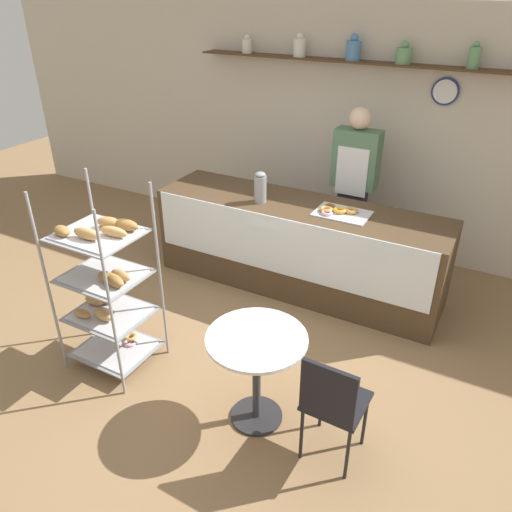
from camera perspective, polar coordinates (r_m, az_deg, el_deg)
name	(u,v)px	position (r m, az deg, el deg)	size (l,w,h in m)	color
ground_plane	(229,360)	(4.38, -3.12, -11.81)	(14.00, 14.00, 0.00)	olive
back_wall	(347,130)	(5.93, 10.39, 13.94)	(10.00, 0.30, 2.70)	beige
display_counter	(298,246)	(5.14, 4.82, 1.13)	(2.96, 0.77, 0.93)	#4C3823
pastry_rack	(107,286)	(4.09, -16.70, -3.25)	(0.66, 0.58, 1.58)	gray
person_worker	(354,185)	(5.39, 11.10, 8.00)	(0.46, 0.23, 1.78)	#282833
cafe_table	(257,358)	(3.53, 0.07, -11.61)	(0.70, 0.70, 0.75)	#262628
cafe_chair	(332,401)	(3.30, 8.70, -16.04)	(0.39, 0.39, 0.88)	black
coffee_carafe	(260,187)	(4.94, 0.49, 7.84)	(0.12, 0.12, 0.31)	gray
donut_tray_counter	(338,212)	(4.79, 9.40, 5.03)	(0.51, 0.36, 0.05)	silver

